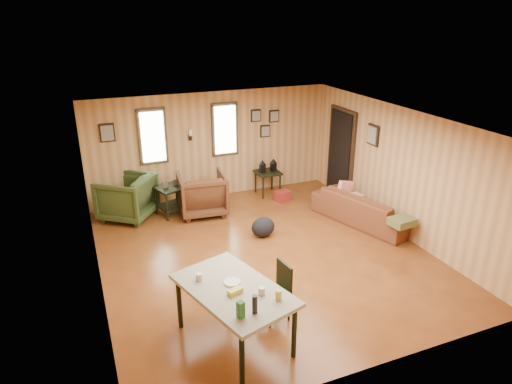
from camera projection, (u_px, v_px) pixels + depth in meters
room at (268, 185)px, 7.91m from camera, size 5.54×6.04×2.44m
sofa at (364, 203)px, 9.17m from camera, size 1.24×2.21×0.83m
recliner_brown at (202, 192)px, 9.53m from camera, size 1.05×0.99×0.98m
recliner_green at (127, 195)px, 9.32m from camera, size 1.31×1.32×1.00m
end_table at (172, 195)px, 9.50m from camera, size 0.76×0.72×0.77m
side_table at (268, 170)px, 10.50m from camera, size 0.55×0.55×0.86m
cooler at (282, 196)px, 10.31m from camera, size 0.37×0.30×0.23m
backpack at (263, 227)px, 8.65m from camera, size 0.46×0.35×0.39m
sofa_pillows at (374, 206)px, 8.79m from camera, size 0.62×1.84×0.38m
dining_table at (234, 294)px, 5.69m from camera, size 1.37×1.80×1.04m
dining_chair at (278, 288)px, 6.28m from camera, size 0.42×0.42×0.83m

